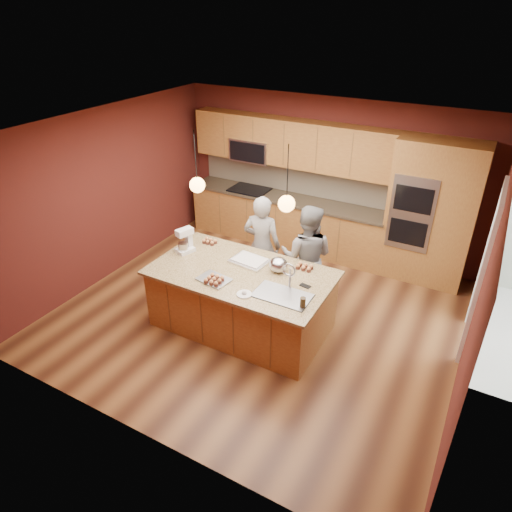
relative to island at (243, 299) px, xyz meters
The scene contains 24 objects.
floor 0.59m from the island, 79.50° to the left, with size 5.50×5.50×0.00m, color #462515.
ceiling 2.27m from the island, 79.50° to the left, with size 5.50×5.50×0.00m, color silver.
wall_back 3.01m from the island, 88.63° to the left, with size 5.50×5.50×0.00m, color #4F1B17.
wall_front 2.31m from the island, 88.15° to the right, with size 5.50×5.50×0.00m, color #4F1B17.
wall_left 2.85m from the island, behind, with size 5.00×5.00×0.00m, color #4F1B17.
wall_right 2.98m from the island, ahead, with size 5.00×5.00×0.00m, color #4F1B17.
cabinet_run 2.74m from the island, 103.14° to the left, with size 3.74×0.64×2.30m.
oven_column 3.27m from the island, 53.27° to the left, with size 1.30×0.62×2.30m.
doorway_trim 3.09m from the island, 22.69° to the left, with size 0.08×1.11×2.20m, color silver, non-canonical shape.
pendant_left 1.68m from the island, behind, with size 0.20×0.20×0.80m.
pendant_right 1.66m from the island, ahead, with size 0.20×0.20×0.80m.
island is the anchor object (origin of this frame).
person_left 1.02m from the island, 102.06° to the left, with size 0.58×0.38×1.60m, color black.
person_right 1.13m from the island, 60.14° to the left, with size 0.78×0.61×1.61m, color slate.
stand_mixer 1.17m from the island, behind, with size 0.26×0.30×0.36m.
sheet_cake 0.54m from the island, 98.81° to the left, with size 0.54×0.42×0.05m.
cooling_rack 0.61m from the island, 122.09° to the right, with size 0.41×0.29×0.02m, color #A0A2A8.
mixing_bowl 0.72m from the island, 31.44° to the left, with size 0.25×0.25×0.21m, color silver.
plate 0.70m from the island, 56.84° to the right, with size 0.19×0.19×0.01m, color white.
tumbler 1.20m from the island, 18.54° to the right, with size 0.07×0.07×0.14m, color #322411.
phone 0.98m from the island, ahead, with size 0.14×0.08×0.01m, color black.
cupcakes_left 1.07m from the island, 150.48° to the left, with size 0.23×0.15×0.07m, color #D78B4F, non-canonical shape.
cupcakes_rack 0.66m from the island, 113.39° to the right, with size 0.22×0.22×0.07m, color #D78B4F, non-canonical shape.
cupcakes_right 0.96m from the island, 34.09° to the left, with size 0.23×0.16×0.07m, color #D78B4F, non-canonical shape.
Camera 1 is at (2.59, -4.82, 4.07)m, focal length 32.00 mm.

